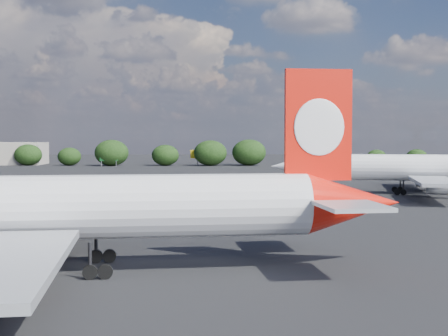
{
  "coord_description": "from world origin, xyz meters",
  "views": [
    {
      "loc": [
        14.51,
        -35.9,
        10.51
      ],
      "look_at": [
        16.0,
        12.0,
        8.0
      ],
      "focal_mm": 50.0,
      "sensor_mm": 36.0,
      "label": 1
    }
  ],
  "objects": [
    {
      "name": "ground",
      "position": [
        0.0,
        60.0,
        0.0
      ],
      "size": [
        500.0,
        500.0,
        0.0
      ],
      "primitive_type": "plane",
      "color": "black",
      "rests_on": "ground"
    },
    {
      "name": "highway_sign",
      "position": [
        -18.0,
        176.0,
        3.13
      ],
      "size": [
        6.0,
        0.3,
        4.5
      ],
      "color": "#146824",
      "rests_on": "ground"
    },
    {
      "name": "china_southern_airliner",
      "position": [
        50.3,
        74.81,
        4.59
      ],
      "size": [
        45.97,
        43.95,
        15.09
      ],
      "color": "white",
      "rests_on": "ground"
    },
    {
      "name": "qantas_airliner",
      "position": [
        5.54,
        12.31,
        4.82
      ],
      "size": [
        48.54,
        46.22,
        15.83
      ],
      "color": "white",
      "rests_on": "ground"
    },
    {
      "name": "billboard_yellow",
      "position": [
        12.0,
        182.0,
        3.87
      ],
      "size": [
        5.0,
        0.3,
        5.5
      ],
      "color": "gold",
      "rests_on": "ground"
    },
    {
      "name": "horizon_treeline",
      "position": [
        3.32,
        180.42,
        3.93
      ],
      "size": [
        204.92,
        14.81,
        9.12
      ],
      "color": "black",
      "rests_on": "ground"
    }
  ]
}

